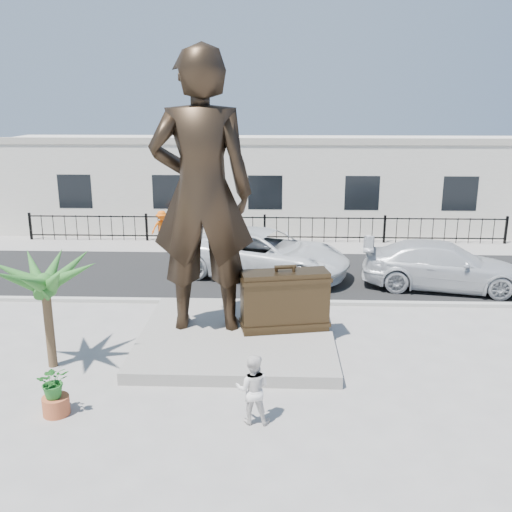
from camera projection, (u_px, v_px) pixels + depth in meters
The scene contains 16 objects.
ground at pixel (253, 366), 14.16m from camera, with size 100.00×100.00×0.00m, color #9E9991.
street at pixel (262, 272), 21.87m from camera, with size 40.00×7.00×0.01m, color black.
curb at pixel (259, 302), 18.48m from camera, with size 40.00×0.25×0.12m, color #A5A399.
far_sidewalk at pixel (264, 246), 25.72m from camera, with size 40.00×2.50×0.02m, color #9E9991.
plinth at pixel (237, 336), 15.59m from camera, with size 5.20×5.20×0.30m, color gray.
fence at pixel (265, 229), 26.33m from camera, with size 22.00×0.10×1.20m, color black.
building at pixel (267, 182), 29.95m from camera, with size 28.00×7.00×4.40m, color silver.
statue at pixel (202, 194), 14.96m from camera, with size 2.71×1.78×7.44m, color black.
suitcase at pixel (285, 301), 15.50m from camera, with size 2.35×0.75×1.65m, color #342616.
tourist at pixel (253, 389), 11.56m from camera, with size 0.72×0.56×1.48m, color white.
car_white at pixel (264, 254), 21.11m from camera, with size 2.91×6.31×1.75m, color silver.
car_silver at pixel (443, 266), 19.85m from camera, with size 2.25×5.54×1.61m, color silver.
worker at pixel (162, 227), 25.86m from camera, with size 0.99×0.57×1.53m, color #E85B0C.
palm_tree at pixel (53, 366), 14.19m from camera, with size 1.80×1.80×3.20m, color #285E22, non-canonical shape.
planter at pixel (56, 405), 11.98m from camera, with size 0.56×0.56×0.40m, color #B1522E.
shrub at pixel (54, 381), 11.83m from camera, with size 0.64×0.56×0.72m, color #236C25.
Camera 1 is at (0.55, -12.91, 6.42)m, focal length 40.00 mm.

